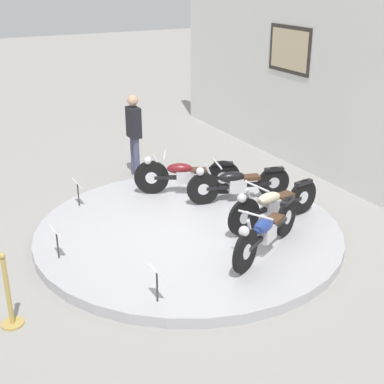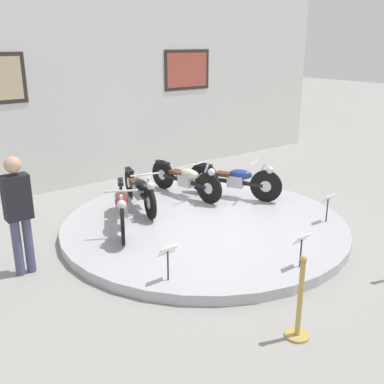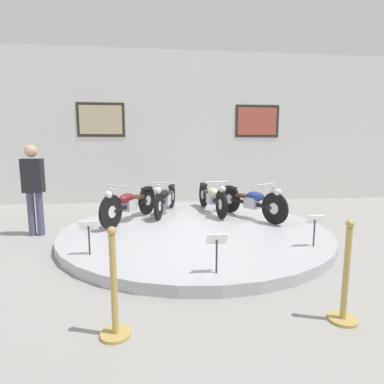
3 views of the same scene
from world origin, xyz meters
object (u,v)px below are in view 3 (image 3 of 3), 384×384
info_placard_front_centre (217,244)px  motorcycle_maroon (130,203)px  visitor_standing (33,185)px  stanchion_post_right_of_entry (345,288)px  info_placard_front_left (89,230)px  motorcycle_blue (252,201)px  motorcycle_cream (212,197)px  info_placard_front_right (315,224)px  motorcycle_black (165,198)px  stanchion_post_left_of_entry (114,300)px

info_placard_front_centre → motorcycle_maroon: bearing=115.2°
info_placard_front_centre → visitor_standing: visitor_standing is taller
info_placard_front_centre → stanchion_post_right_of_entry: bearing=-39.1°
motorcycle_maroon → info_placard_front_left: bearing=-101.3°
info_placard_front_left → motorcycle_blue: bearing=33.0°
motorcycle_cream → motorcycle_blue: (0.76, -0.67, 0.01)m
info_placard_front_left → visitor_standing: bearing=129.5°
motorcycle_blue → stanchion_post_right_of_entry: (-0.21, -3.68, -0.21)m
info_placard_front_right → visitor_standing: size_ratio=0.29×
motorcycle_cream → info_placard_front_right: 2.87m
motorcycle_black → info_placard_front_right: bearing=-49.3°
motorcycle_maroon → info_placard_front_right: 3.60m
motorcycle_black → stanchion_post_left_of_entry: (-0.54, -4.35, -0.19)m
motorcycle_blue → stanchion_post_right_of_entry: stanchion_post_right_of_entry is taller
info_placard_front_left → stanchion_post_left_of_entry: (0.61, -1.72, -0.18)m
motorcycle_cream → motorcycle_maroon: bearing=-160.3°
info_placard_front_right → visitor_standing: bearing=160.8°
motorcycle_cream → stanchion_post_left_of_entry: (-1.65, -4.35, -0.20)m
motorcycle_black → stanchion_post_right_of_entry: stanchion_post_right_of_entry is taller
motorcycle_cream → stanchion_post_right_of_entry: size_ratio=1.92×
stanchion_post_right_of_entry → stanchion_post_left_of_entry: bearing=180.0°
info_placard_front_right → stanchion_post_right_of_entry: stanchion_post_right_of_entry is taller
motorcycle_blue → info_placard_front_right: motorcycle_blue is taller
info_placard_front_centre → stanchion_post_left_of_entry: bearing=-140.9°
info_placard_front_left → info_placard_front_centre: size_ratio=1.00×
stanchion_post_left_of_entry → info_placard_front_right: bearing=31.6°
motorcycle_black → stanchion_post_left_of_entry: size_ratio=1.86×
info_placard_front_left → motorcycle_black: bearing=66.4°
info_placard_front_centre → info_placard_front_right: size_ratio=1.00×
motorcycle_maroon → visitor_standing: size_ratio=1.03×
motorcycle_blue → info_placard_front_left: motorcycle_blue is taller
motorcycle_maroon → info_placard_front_right: size_ratio=3.51×
motorcycle_maroon → motorcycle_blue: size_ratio=1.00×
motorcycle_maroon → stanchion_post_right_of_entry: size_ratio=1.75×
info_placard_front_left → info_placard_front_right: bearing=0.0°
motorcycle_cream → stanchion_post_right_of_entry: bearing=-82.8°
info_placard_front_left → stanchion_post_left_of_entry: size_ratio=0.50×
info_placard_front_centre → info_placard_front_right: bearing=25.9°
visitor_standing → stanchion_post_left_of_entry: 3.98m
stanchion_post_left_of_entry → stanchion_post_right_of_entry: 2.20m
info_placard_front_centre → visitor_standing: bearing=141.0°
stanchion_post_right_of_entry → motorcycle_cream: bearing=97.2°
visitor_standing → info_placard_front_right: bearing=-19.2°
motorcycle_blue → info_placard_front_right: 2.00m
motorcycle_black → stanchion_post_right_of_entry: 4.66m
info_placard_front_centre → stanchion_post_left_of_entry: (-1.10, -0.90, -0.18)m
motorcycle_maroon → stanchion_post_right_of_entry: stanchion_post_right_of_entry is taller
info_placard_front_left → info_placard_front_centre: bearing=-25.9°
motorcycle_blue → stanchion_post_right_of_entry: size_ratio=1.75×
info_placard_front_right → stanchion_post_left_of_entry: (-2.81, -1.72, -0.18)m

